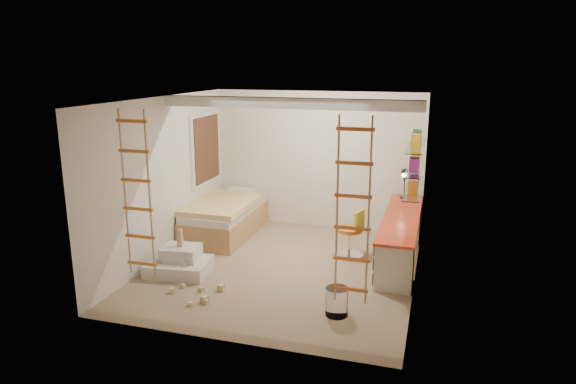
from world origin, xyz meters
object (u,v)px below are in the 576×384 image
(desk, at_px, (400,236))
(swivel_chair, at_px, (350,240))
(bed, at_px, (225,218))
(play_platform, at_px, (180,263))

(desk, xyz_separation_m, swivel_chair, (-0.79, -0.11, -0.10))
(desk, bearing_deg, swivel_chair, -172.18)
(bed, distance_m, play_platform, 1.85)
(swivel_chair, bearing_deg, bed, 168.91)
(desk, height_order, play_platform, desk)
(desk, xyz_separation_m, play_platform, (-3.17, -1.47, -0.25))
(bed, bearing_deg, swivel_chair, -11.09)
(desk, distance_m, play_platform, 3.50)
(bed, xyz_separation_m, swivel_chair, (2.41, -0.47, -0.03))
(desk, relative_size, play_platform, 2.85)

